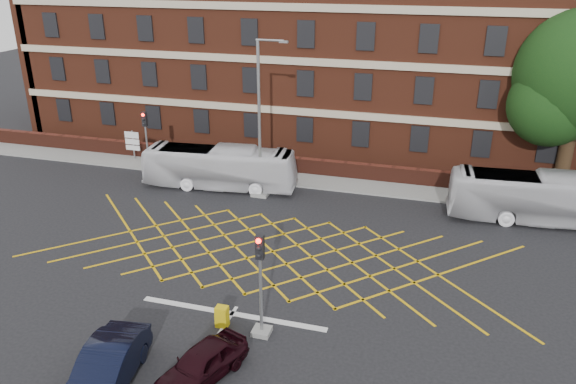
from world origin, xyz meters
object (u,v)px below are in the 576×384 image
(utility_cabinet, at_px, (222,317))
(bus_right, at_px, (544,198))
(car_maroon, at_px, (202,364))
(bus_left, at_px, (220,167))
(car_navy, at_px, (106,369))
(street_lamp, at_px, (261,145))
(traffic_light_near, at_px, (261,295))
(direction_signs, at_px, (133,142))
(traffic_light_far, at_px, (147,149))

(utility_cabinet, bearing_deg, bus_right, 46.24)
(car_maroon, bearing_deg, bus_left, 130.84)
(car_navy, distance_m, street_lamp, 17.47)
(street_lamp, relative_size, utility_cabinet, 10.59)
(traffic_light_near, bearing_deg, bus_right, 50.09)
(utility_cabinet, bearing_deg, car_navy, -119.86)
(car_navy, height_order, direction_signs, direction_signs)
(car_maroon, height_order, street_lamp, street_lamp)
(car_maroon, height_order, traffic_light_far, traffic_light_far)
(bus_left, bearing_deg, traffic_light_near, -157.12)
(bus_right, distance_m, traffic_light_far, 24.46)
(traffic_light_far, xyz_separation_m, direction_signs, (-2.44, 2.15, -0.39))
(street_lamp, distance_m, direction_signs, 11.63)
(car_maroon, distance_m, direction_signs, 24.18)
(bus_left, distance_m, street_lamp, 3.56)
(car_navy, xyz_separation_m, car_maroon, (2.92, 1.26, -0.12))
(bus_left, xyz_separation_m, bus_right, (18.94, 0.24, 0.06))
(bus_right, bearing_deg, traffic_light_far, 84.31)
(bus_left, bearing_deg, direction_signs, 63.48)
(street_lamp, bearing_deg, traffic_light_far, 170.54)
(traffic_light_far, xyz_separation_m, street_lamp, (8.47, -1.41, 1.50))
(car_navy, bearing_deg, bus_right, 40.13)
(traffic_light_far, distance_m, street_lamp, 8.72)
(car_navy, relative_size, utility_cabinet, 5.12)
(bus_left, height_order, car_maroon, bus_left)
(traffic_light_far, bearing_deg, direction_signs, 138.55)
(car_navy, relative_size, car_maroon, 1.23)
(street_lamp, bearing_deg, car_maroon, -78.54)
(bus_left, relative_size, traffic_light_near, 2.25)
(bus_right, relative_size, car_navy, 2.22)
(car_maroon, xyz_separation_m, direction_signs, (-14.15, 19.59, 0.75))
(street_lamp, bearing_deg, utility_cabinet, -78.07)
(bus_right, xyz_separation_m, car_maroon, (-12.73, -16.79, -0.77))
(car_navy, bearing_deg, traffic_light_near, 36.93)
(bus_left, relative_size, utility_cabinet, 10.87)
(car_maroon, bearing_deg, bus_right, 73.11)
(bus_left, height_order, street_lamp, street_lamp)
(bus_right, distance_m, utility_cabinet, 19.14)
(traffic_light_near, height_order, direction_signs, traffic_light_near)
(bus_left, bearing_deg, car_maroon, -165.01)
(traffic_light_far, height_order, direction_signs, traffic_light_far)
(utility_cabinet, bearing_deg, direction_signs, 129.44)
(bus_right, relative_size, car_maroon, 2.73)
(bus_right, relative_size, street_lamp, 1.07)
(traffic_light_near, height_order, street_lamp, street_lamp)
(bus_left, relative_size, car_maroon, 2.62)
(traffic_light_far, bearing_deg, car_navy, -64.81)
(direction_signs, bearing_deg, bus_right, -5.95)
(direction_signs, bearing_deg, traffic_light_near, -47.37)
(car_navy, bearing_deg, bus_left, 91.51)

